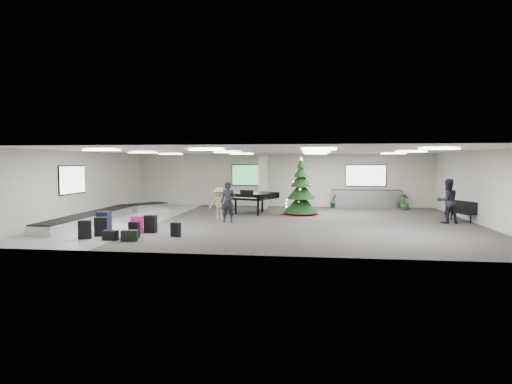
# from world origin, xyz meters

# --- Properties ---
(ground) EXTENTS (18.00, 18.00, 0.00)m
(ground) POSITION_xyz_m (0.00, 0.00, 0.00)
(ground) COLOR #353230
(ground) RESTS_ON ground
(room_envelope) EXTENTS (18.02, 14.02, 3.21)m
(room_envelope) POSITION_xyz_m (-0.38, 0.67, 2.33)
(room_envelope) COLOR beige
(room_envelope) RESTS_ON ground
(baggage_carousel) EXTENTS (2.28, 9.71, 0.43)m
(baggage_carousel) POSITION_xyz_m (-7.84, -0.08, 0.21)
(baggage_carousel) COLOR silver
(baggage_carousel) RESTS_ON ground
(service_counter) EXTENTS (4.05, 0.65, 1.08)m
(service_counter) POSITION_xyz_m (5.00, 6.65, 0.55)
(service_counter) COLOR silver
(service_counter) RESTS_ON ground
(suitcase_0) EXTENTS (0.50, 0.37, 0.71)m
(suitcase_0) POSITION_xyz_m (-5.84, -4.48, 0.35)
(suitcase_0) COLOR black
(suitcase_0) RESTS_ON ground
(suitcase_1) EXTENTS (0.38, 0.22, 0.58)m
(suitcase_1) POSITION_xyz_m (-4.52, -4.62, 0.28)
(suitcase_1) COLOR black
(suitcase_1) RESTS_ON ground
(pink_suitcase) EXTENTS (0.44, 0.28, 0.68)m
(pink_suitcase) POSITION_xyz_m (-4.79, -3.74, 0.33)
(pink_suitcase) COLOR #F6209D
(pink_suitcase) RESTS_ON ground
(suitcase_3) EXTENTS (0.48, 0.30, 0.70)m
(suitcase_3) POSITION_xyz_m (-4.32, -3.55, 0.34)
(suitcase_3) COLOR black
(suitcase_3) RESTS_ON ground
(navy_suitcase) EXTENTS (0.56, 0.38, 0.82)m
(navy_suitcase) POSITION_xyz_m (-6.14, -3.67, 0.40)
(navy_suitcase) COLOR black
(navy_suitcase) RESTS_ON ground
(suitcase_5) EXTENTS (0.49, 0.39, 0.67)m
(suitcase_5) POSITION_xyz_m (-6.13, -5.09, 0.33)
(suitcase_5) COLOR black
(suitcase_5) RESTS_ON ground
(green_duffel) EXTENTS (0.60, 0.39, 0.39)m
(green_duffel) POSITION_xyz_m (-4.43, -5.25, 0.18)
(green_duffel) COLOR black
(green_duffel) RESTS_ON ground
(suitcase_7) EXTENTS (0.40, 0.31, 0.53)m
(suitcase_7) POSITION_xyz_m (-3.11, -4.26, 0.26)
(suitcase_7) COLOR black
(suitcase_7) RESTS_ON ground
(black_duffel) EXTENTS (0.57, 0.40, 0.36)m
(black_duffel) POSITION_xyz_m (-5.14, -5.18, 0.17)
(black_duffel) COLOR black
(black_duffel) RESTS_ON ground
(christmas_tree) EXTENTS (2.10, 2.10, 3.00)m
(christmas_tree) POSITION_xyz_m (1.26, 2.82, 1.03)
(christmas_tree) COLOR maroon
(christmas_tree) RESTS_ON ground
(grand_piano) EXTENTS (2.46, 2.73, 1.28)m
(grand_piano) POSITION_xyz_m (-1.20, 3.07, 0.91)
(grand_piano) COLOR black
(grand_piano) RESTS_ON ground
(bench) EXTENTS (1.07, 1.55, 0.94)m
(bench) POSITION_xyz_m (8.60, 1.13, 0.53)
(bench) COLOR black
(bench) RESTS_ON ground
(traveler_a) EXTENTS (0.68, 0.46, 1.82)m
(traveler_a) POSITION_xyz_m (-1.93, -0.35, 0.91)
(traveler_a) COLOR black
(traveler_a) RESTS_ON ground
(traveler_b) EXTENTS (1.05, 0.70, 1.51)m
(traveler_b) POSITION_xyz_m (-2.51, 0.50, 0.76)
(traveler_b) COLOR #95875C
(traveler_b) RESTS_ON ground
(traveler_bench) EXTENTS (1.10, 0.95, 1.96)m
(traveler_bench) POSITION_xyz_m (7.72, 0.55, 0.98)
(traveler_bench) COLOR black
(traveler_bench) RESTS_ON ground
(potted_plant_left) EXTENTS (0.56, 0.56, 0.80)m
(potted_plant_left) POSITION_xyz_m (3.08, 6.18, 0.40)
(potted_plant_left) COLOR #123B18
(potted_plant_left) RESTS_ON ground
(potted_plant_right) EXTENTS (0.68, 0.68, 0.92)m
(potted_plant_right) POSITION_xyz_m (7.00, 5.70, 0.46)
(potted_plant_right) COLOR #123B18
(potted_plant_right) RESTS_ON ground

